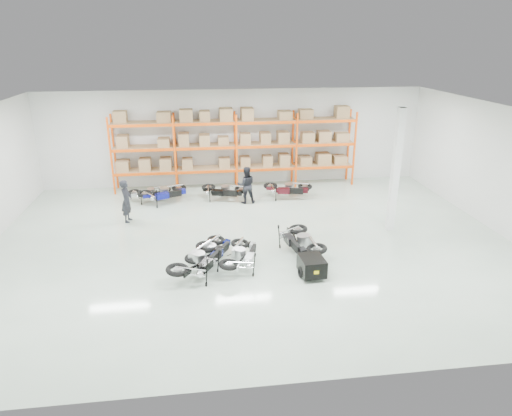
{
  "coord_description": "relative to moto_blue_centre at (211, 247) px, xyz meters",
  "views": [
    {
      "loc": [
        -1.76,
        -14.4,
        6.73
      ],
      "look_at": [
        0.18,
        0.46,
        1.1
      ],
      "focal_mm": 32.0,
      "sensor_mm": 36.0,
      "label": 1
    }
  ],
  "objects": [
    {
      "name": "moto_black_far_left",
      "position": [
        -0.38,
        -0.71,
        0.08
      ],
      "size": [
        1.88,
        2.23,
        1.3
      ],
      "primitive_type": null,
      "rotation": [
        0.0,
        -0.09,
        2.6
      ],
      "color": "black",
      "rests_on": "ground"
    },
    {
      "name": "room",
      "position": [
        1.47,
        1.35,
        1.72
      ],
      "size": [
        18.0,
        18.0,
        18.0
      ],
      "color": "#B9CEBA",
      "rests_on": "ground"
    },
    {
      "name": "moto_back_a",
      "position": [
        -1.81,
        5.91,
        0.04
      ],
      "size": [
        2.08,
        1.61,
        1.21
      ],
      "primitive_type": null,
      "rotation": [
        0.0,
        -0.09,
        1.99
      ],
      "color": "navy",
      "rests_on": "ground"
    },
    {
      "name": "pallet_rack",
      "position": [
        1.47,
        7.8,
        1.72
      ],
      "size": [
        11.28,
        0.98,
        3.62
      ],
      "color": "#FC550D",
      "rests_on": "ground"
    },
    {
      "name": "moto_silver_left",
      "position": [
        0.91,
        -0.43,
        0.01
      ],
      "size": [
        1.41,
        1.98,
        1.16
      ],
      "primitive_type": null,
      "rotation": [
        0.0,
        -0.09,
        2.82
      ],
      "color": "#B8BBBF",
      "rests_on": "ground"
    },
    {
      "name": "trailer",
      "position": [
        2.92,
        -1.29,
        -0.17
      ],
      "size": [
        0.77,
        1.48,
        0.61
      ],
      "rotation": [
        0.0,
        0.0,
        0.07
      ],
      "color": "black",
      "rests_on": "ground"
    },
    {
      "name": "moto_back_d",
      "position": [
        3.6,
        5.84,
        0.03
      ],
      "size": [
        1.99,
        1.25,
        1.2
      ],
      "primitive_type": null,
      "rotation": [
        0.0,
        -0.09,
        1.38
      ],
      "color": "#390B12",
      "rests_on": "ground"
    },
    {
      "name": "person_left",
      "position": [
        -3.09,
        3.93,
        0.3
      ],
      "size": [
        0.49,
        0.66,
        1.66
      ],
      "primitive_type": "imported",
      "rotation": [
        0.0,
        0.0,
        1.42
      ],
      "color": "black",
      "rests_on": "ground"
    },
    {
      "name": "person_back",
      "position": [
        1.69,
        5.43,
        0.27
      ],
      "size": [
        0.79,
        0.63,
        1.61
      ],
      "primitive_type": "imported",
      "rotation": [
        0.0,
        0.0,
        3.16
      ],
      "color": "black",
      "rests_on": "ground"
    },
    {
      "name": "moto_back_b",
      "position": [
        -2.43,
        6.21,
        -0.05
      ],
      "size": [
        1.72,
        1.1,
        1.03
      ],
      "primitive_type": null,
      "rotation": [
        0.0,
        -0.09,
        1.77
      ],
      "color": "#A7ABB1",
      "rests_on": "ground"
    },
    {
      "name": "moto_touring_right",
      "position": [
        2.92,
        0.31,
        0.06
      ],
      "size": [
        1.26,
        2.08,
        1.27
      ],
      "primitive_type": null,
      "rotation": [
        0.0,
        -0.09,
        0.15
      ],
      "color": "black",
      "rests_on": "ground"
    },
    {
      "name": "moto_back_c",
      "position": [
        0.75,
        5.96,
        0.02
      ],
      "size": [
        1.99,
        1.41,
        1.17
      ],
      "primitive_type": null,
      "rotation": [
        0.0,
        -0.09,
        1.26
      ],
      "color": "black",
      "rests_on": "ground"
    },
    {
      "name": "structural_column",
      "position": [
        6.67,
        1.85,
        1.72
      ],
      "size": [
        0.25,
        0.25,
        4.5
      ],
      "primitive_type": "cube",
      "color": "white",
      "rests_on": "ground"
    },
    {
      "name": "moto_blue_centre",
      "position": [
        0.0,
        0.0,
        0.0
      ],
      "size": [
        1.62,
        1.94,
        1.13
      ],
      "primitive_type": null,
      "rotation": [
        0.0,
        -0.09,
        2.62
      ],
      "color": "#070E4E",
      "rests_on": "ground"
    }
  ]
}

